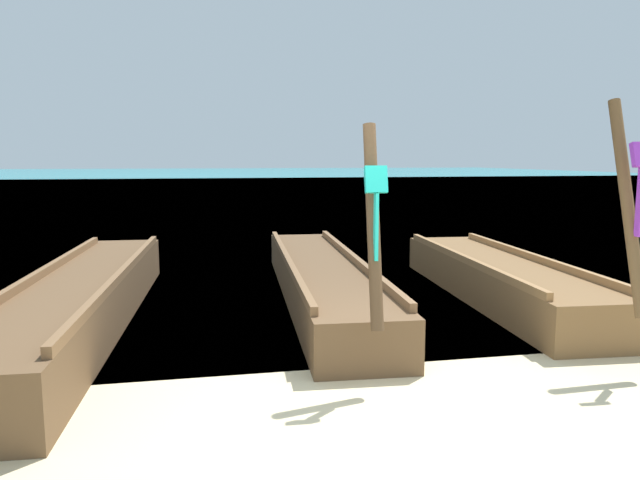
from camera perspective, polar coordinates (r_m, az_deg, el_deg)
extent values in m
plane|color=beige|center=(5.25, 6.96, -15.93)|extent=(120.00, 120.00, 0.00)
plane|color=teal|center=(65.71, -10.06, 5.88)|extent=(120.00, 120.00, 0.00)
cube|color=brown|center=(8.10, -21.74, -5.54)|extent=(1.42, 6.95, 0.63)
cube|color=brown|center=(8.16, -25.30, -3.02)|extent=(0.40, 6.35, 0.10)
cube|color=brown|center=(7.92, -18.35, -2.96)|extent=(0.40, 6.35, 0.10)
cube|color=brown|center=(8.96, 0.11, -3.94)|extent=(1.46, 6.67, 0.56)
cube|color=brown|center=(8.84, -3.11, -1.91)|extent=(0.43, 6.08, 0.10)
cube|color=brown|center=(8.98, 3.28, -1.76)|extent=(0.43, 6.08, 0.10)
cylinder|color=brown|center=(5.49, 5.11, 1.35)|extent=(0.15, 0.56, 1.88)
cube|color=#1ECCBC|center=(5.36, 5.41, 5.78)|extent=(0.21, 0.12, 0.25)
cube|color=#1ECCBC|center=(5.37, 5.40, 1.25)|extent=(0.03, 0.08, 0.61)
cube|color=brown|center=(9.41, 16.64, -3.67)|extent=(1.54, 5.53, 0.58)
cube|color=#996C3F|center=(9.14, 13.60, -1.74)|extent=(0.42, 5.02, 0.10)
cube|color=#996C3F|center=(9.59, 19.70, -1.54)|extent=(0.42, 5.02, 0.10)
cylinder|color=brown|center=(6.70, 27.31, 2.91)|extent=(0.17, 0.79, 2.16)
cube|color=purple|center=(6.55, 28.23, 3.20)|extent=(0.04, 0.08, 0.67)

